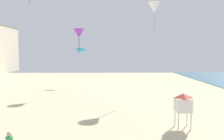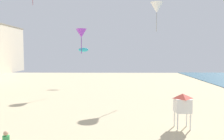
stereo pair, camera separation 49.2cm
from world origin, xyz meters
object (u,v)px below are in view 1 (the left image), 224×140
kite_white_delta_2 (155,8)px  lifeguard_stand (183,103)px  kite_purple_delta (79,33)px  kite_cyan_parafoil (80,50)px

kite_white_delta_2 → lifeguard_stand: bearing=-91.7°
kite_purple_delta → kite_cyan_parafoil: kite_purple_delta is taller
kite_purple_delta → kite_white_delta_2: kite_white_delta_2 is taller
kite_purple_delta → kite_white_delta_2: bearing=-15.5°
kite_purple_delta → lifeguard_stand: bearing=-59.6°
kite_purple_delta → kite_cyan_parafoil: 7.40m
lifeguard_stand → kite_white_delta_2: 16.52m
kite_purple_delta → kite_white_delta_2: size_ratio=0.94×
kite_cyan_parafoil → kite_white_delta_2: size_ratio=0.46×
lifeguard_stand → kite_cyan_parafoil: bearing=131.9°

